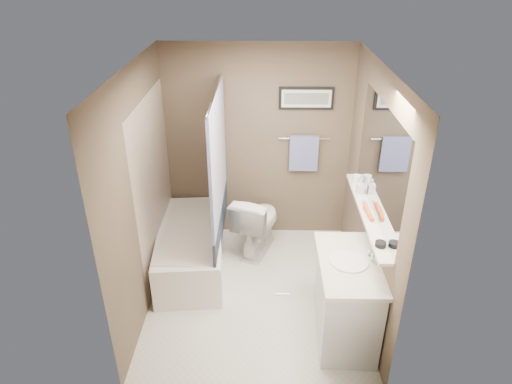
{
  "coord_description": "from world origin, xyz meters",
  "views": [
    {
      "loc": [
        0.07,
        -3.82,
        3.26
      ],
      "look_at": [
        0.0,
        0.15,
        1.15
      ],
      "focal_mm": 32.0,
      "sensor_mm": 36.0,
      "label": 1
    }
  ],
  "objects_px": {
    "candle_bowl_near": "(381,244)",
    "glass_jar": "(357,180)",
    "hair_brush_front": "(369,214)",
    "vanity": "(347,300)",
    "soap_bottle": "(360,186)",
    "bathtub": "(191,248)",
    "hair_brush_back": "(367,209)",
    "toilet": "(257,222)"
  },
  "relations": [
    {
      "from": "candle_bowl_near",
      "to": "soap_bottle",
      "type": "bearing_deg",
      "value": 90.0
    },
    {
      "from": "bathtub",
      "to": "toilet",
      "type": "relative_size",
      "value": 1.94
    },
    {
      "from": "hair_brush_front",
      "to": "soap_bottle",
      "type": "xyz_separation_m",
      "value": [
        0.0,
        0.44,
        0.05
      ]
    },
    {
      "from": "toilet",
      "to": "hair_brush_front",
      "type": "xyz_separation_m",
      "value": [
        1.03,
        -1.05,
        0.75
      ]
    },
    {
      "from": "vanity",
      "to": "hair_brush_front",
      "type": "xyz_separation_m",
      "value": [
        0.19,
        0.33,
        0.74
      ]
    },
    {
      "from": "bathtub",
      "to": "soap_bottle",
      "type": "height_order",
      "value": "soap_bottle"
    },
    {
      "from": "bathtub",
      "to": "soap_bottle",
      "type": "xyz_separation_m",
      "value": [
        1.79,
        -0.25,
        0.94
      ]
    },
    {
      "from": "candle_bowl_near",
      "to": "hair_brush_back",
      "type": "bearing_deg",
      "value": 90.0
    },
    {
      "from": "vanity",
      "to": "glass_jar",
      "type": "relative_size",
      "value": 9.0
    },
    {
      "from": "candle_bowl_near",
      "to": "glass_jar",
      "type": "bearing_deg",
      "value": 90.0
    },
    {
      "from": "hair_brush_back",
      "to": "hair_brush_front",
      "type": "bearing_deg",
      "value": -90.0
    },
    {
      "from": "vanity",
      "to": "candle_bowl_near",
      "type": "height_order",
      "value": "candle_bowl_near"
    },
    {
      "from": "candle_bowl_near",
      "to": "soap_bottle",
      "type": "xyz_separation_m",
      "value": [
        0.0,
        0.92,
        0.06
      ]
    },
    {
      "from": "hair_brush_front",
      "to": "glass_jar",
      "type": "height_order",
      "value": "glass_jar"
    },
    {
      "from": "glass_jar",
      "to": "bathtub",
      "type": "bearing_deg",
      "value": 178.43
    },
    {
      "from": "vanity",
      "to": "candle_bowl_near",
      "type": "bearing_deg",
      "value": -37.18
    },
    {
      "from": "hair_brush_front",
      "to": "glass_jar",
      "type": "xyz_separation_m",
      "value": [
        0.0,
        0.64,
        0.03
      ]
    },
    {
      "from": "candle_bowl_near",
      "to": "soap_bottle",
      "type": "distance_m",
      "value": 0.93
    },
    {
      "from": "candle_bowl_near",
      "to": "vanity",
      "type": "bearing_deg",
      "value": 140.59
    },
    {
      "from": "candle_bowl_near",
      "to": "glass_jar",
      "type": "relative_size",
      "value": 0.9
    },
    {
      "from": "bathtub",
      "to": "vanity",
      "type": "bearing_deg",
      "value": -37.62
    },
    {
      "from": "candle_bowl_near",
      "to": "hair_brush_front",
      "type": "xyz_separation_m",
      "value": [
        0.0,
        0.48,
        0.0
      ]
    },
    {
      "from": "vanity",
      "to": "candle_bowl_near",
      "type": "relative_size",
      "value": 10.0
    },
    {
      "from": "bathtub",
      "to": "hair_brush_back",
      "type": "height_order",
      "value": "hair_brush_back"
    },
    {
      "from": "hair_brush_front",
      "to": "glass_jar",
      "type": "relative_size",
      "value": 2.2
    },
    {
      "from": "toilet",
      "to": "glass_jar",
      "type": "bearing_deg",
      "value": 178.38
    },
    {
      "from": "toilet",
      "to": "vanity",
      "type": "height_order",
      "value": "vanity"
    },
    {
      "from": "hair_brush_back",
      "to": "soap_bottle",
      "type": "xyz_separation_m",
      "value": [
        0.0,
        0.36,
        0.05
      ]
    },
    {
      "from": "vanity",
      "to": "glass_jar",
      "type": "xyz_separation_m",
      "value": [
        0.19,
        0.97,
        0.77
      ]
    },
    {
      "from": "vanity",
      "to": "bathtub",
      "type": "bearing_deg",
      "value": 149.71
    },
    {
      "from": "toilet",
      "to": "glass_jar",
      "type": "height_order",
      "value": "glass_jar"
    },
    {
      "from": "toilet",
      "to": "hair_brush_back",
      "type": "bearing_deg",
      "value": 156.91
    },
    {
      "from": "bathtub",
      "to": "toilet",
      "type": "distance_m",
      "value": 0.84
    },
    {
      "from": "candle_bowl_near",
      "to": "glass_jar",
      "type": "xyz_separation_m",
      "value": [
        0.0,
        1.12,
        0.03
      ]
    },
    {
      "from": "vanity",
      "to": "soap_bottle",
      "type": "relative_size",
      "value": 5.87
    },
    {
      "from": "toilet",
      "to": "hair_brush_back",
      "type": "relative_size",
      "value": 3.51
    },
    {
      "from": "candle_bowl_near",
      "to": "hair_brush_front",
      "type": "distance_m",
      "value": 0.48
    },
    {
      "from": "toilet",
      "to": "hair_brush_back",
      "type": "xyz_separation_m",
      "value": [
        1.03,
        -0.97,
        0.75
      ]
    },
    {
      "from": "vanity",
      "to": "soap_bottle",
      "type": "xyz_separation_m",
      "value": [
        0.19,
        0.77,
        0.79
      ]
    },
    {
      "from": "hair_brush_back",
      "to": "bathtub",
      "type": "bearing_deg",
      "value": 161.25
    },
    {
      "from": "bathtub",
      "to": "hair_brush_back",
      "type": "relative_size",
      "value": 6.82
    },
    {
      "from": "bathtub",
      "to": "hair_brush_back",
      "type": "bearing_deg",
      "value": -23.86
    }
  ]
}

